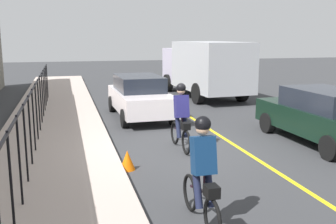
{
  "coord_description": "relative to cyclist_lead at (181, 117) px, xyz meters",
  "views": [
    {
      "loc": [
        -9.9,
        2.98,
        3.04
      ],
      "look_at": [
        0.33,
        0.29,
        1.0
      ],
      "focal_mm": 42.05,
      "sensor_mm": 36.0,
      "label": 1
    }
  ],
  "objects": [
    {
      "name": "patrol_sedan",
      "position": [
        -0.37,
        -4.12,
        -0.09
      ],
      "size": [
        4.45,
        2.02,
        1.58
      ],
      "rotation": [
        0.0,
        0.0,
        0.03
      ],
      "color": "black",
      "rests_on": "ground"
    },
    {
      "name": "parked_sedan_rear",
      "position": [
        4.57,
        0.27,
        -0.09
      ],
      "size": [
        4.44,
        2.0,
        1.58
      ],
      "rotation": [
        0.0,
        0.0,
        3.16
      ],
      "color": "silver",
      "rests_on": "ground"
    },
    {
      "name": "iron_fence",
      "position": [
        1.0,
        3.79,
        0.34
      ],
      "size": [
        17.25,
        0.04,
        1.6
      ],
      "color": "black",
      "rests_on": "sidewalk"
    },
    {
      "name": "ground_plane",
      "position": [
        0.0,
        -0.01,
        -0.91
      ],
      "size": [
        80.0,
        80.0,
        0.0
      ],
      "primitive_type": "plane",
      "color": "#343538"
    },
    {
      "name": "cyclist_lead",
      "position": [
        0.0,
        0.0,
        0.0
      ],
      "size": [
        1.71,
        0.37,
        1.83
      ],
      "rotation": [
        0.0,
        0.0,
        0.02
      ],
      "color": "black",
      "rests_on": "ground"
    },
    {
      "name": "box_truck_background",
      "position": [
        8.8,
        -3.86,
        0.64
      ],
      "size": [
        6.84,
        2.87,
        2.78
      ],
      "rotation": [
        0.0,
        0.0,
        0.06
      ],
      "color": "#B2B4BA",
      "rests_on": "ground"
    },
    {
      "name": "traffic_cone_near",
      "position": [
        -1.26,
        1.67,
        -0.68
      ],
      "size": [
        0.36,
        0.36,
        0.46
      ],
      "primitive_type": "cone",
      "color": "#E96208",
      "rests_on": "ground"
    },
    {
      "name": "cyclist_follow",
      "position": [
        -4.28,
        0.92,
        0.0
      ],
      "size": [
        1.71,
        0.37,
        1.83
      ],
      "rotation": [
        0.0,
        0.0,
        0.02
      ],
      "color": "black",
      "rests_on": "ground"
    },
    {
      "name": "sidewalk",
      "position": [
        0.0,
        3.39,
        -0.84
      ],
      "size": [
        40.0,
        3.2,
        0.15
      ],
      "primitive_type": "cube",
      "color": "#B8A69B",
      "rests_on": "ground"
    },
    {
      "name": "lane_line_centre",
      "position": [
        0.0,
        -1.61,
        -0.91
      ],
      "size": [
        36.0,
        0.12,
        0.01
      ],
      "primitive_type": "cube",
      "color": "yellow",
      "rests_on": "ground"
    }
  ]
}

